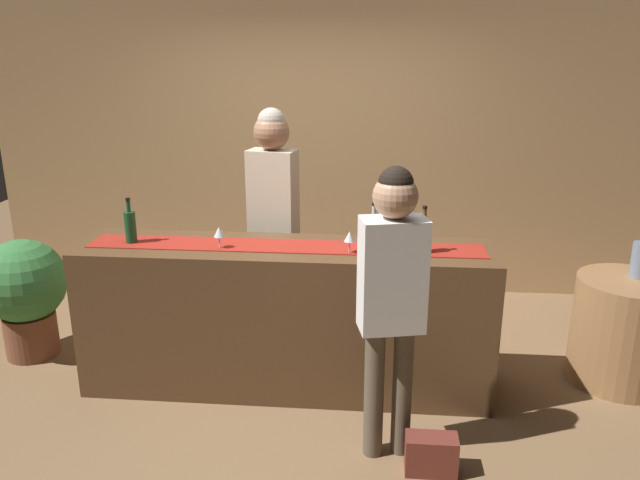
# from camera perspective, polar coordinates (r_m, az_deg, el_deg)

# --- Properties ---
(ground_plane) EXTENTS (10.00, 10.00, 0.00)m
(ground_plane) POSITION_cam_1_polar(r_m,az_deg,el_deg) (4.39, -3.02, -13.04)
(ground_plane) COLOR brown
(back_wall) EXTENTS (6.00, 0.12, 2.90)m
(back_wall) POSITION_cam_1_polar(r_m,az_deg,el_deg) (5.72, -0.55, 9.64)
(back_wall) COLOR tan
(back_wall) RESTS_ON ground
(bar_counter) EXTENTS (2.68, 0.60, 0.99)m
(bar_counter) POSITION_cam_1_polar(r_m,az_deg,el_deg) (4.16, -3.13, -7.13)
(bar_counter) COLOR #543821
(bar_counter) RESTS_ON ground
(counter_runner_cloth) EXTENTS (2.55, 0.28, 0.01)m
(counter_runner_cloth) POSITION_cam_1_polar(r_m,az_deg,el_deg) (3.98, -3.25, -0.56)
(counter_runner_cloth) COLOR maroon
(counter_runner_cloth) RESTS_ON bar_counter
(wine_bottle_amber) EXTENTS (0.07, 0.07, 0.30)m
(wine_bottle_amber) POSITION_cam_1_polar(r_m,az_deg,el_deg) (3.86, 9.50, 0.40)
(wine_bottle_amber) COLOR brown
(wine_bottle_amber) RESTS_ON bar_counter
(wine_bottle_green) EXTENTS (0.07, 0.07, 0.30)m
(wine_bottle_green) POSITION_cam_1_polar(r_m,az_deg,el_deg) (4.19, -17.07, 1.21)
(wine_bottle_green) COLOR #194723
(wine_bottle_green) RESTS_ON bar_counter
(wine_bottle_clear) EXTENTS (0.07, 0.07, 0.30)m
(wine_bottle_clear) POSITION_cam_1_polar(r_m,az_deg,el_deg) (3.91, 4.94, 0.76)
(wine_bottle_clear) COLOR #B2C6C1
(wine_bottle_clear) RESTS_ON bar_counter
(wine_glass_near_customer) EXTENTS (0.07, 0.07, 0.14)m
(wine_glass_near_customer) POSITION_cam_1_polar(r_m,az_deg,el_deg) (3.95, -9.28, 0.68)
(wine_glass_near_customer) COLOR silver
(wine_glass_near_customer) RESTS_ON bar_counter
(wine_glass_mid_counter) EXTENTS (0.07, 0.07, 0.14)m
(wine_glass_mid_counter) POSITION_cam_1_polar(r_m,az_deg,el_deg) (3.81, 2.74, 0.25)
(wine_glass_mid_counter) COLOR silver
(wine_glass_mid_counter) RESTS_ON bar_counter
(bartender) EXTENTS (0.37, 0.26, 1.82)m
(bartender) POSITION_cam_1_polar(r_m,az_deg,el_deg) (4.51, -4.34, 3.52)
(bartender) COLOR #26262B
(bartender) RESTS_ON ground
(customer_sipping) EXTENTS (0.38, 0.27, 1.66)m
(customer_sipping) POSITION_cam_1_polar(r_m,az_deg,el_deg) (3.28, 6.65, -4.23)
(customer_sipping) COLOR brown
(customer_sipping) RESTS_ON ground
(round_side_table) EXTENTS (0.68, 0.68, 0.74)m
(round_side_table) POSITION_cam_1_polar(r_m,az_deg,el_deg) (4.74, 26.15, -7.51)
(round_side_table) COLOR #996B42
(round_side_table) RESTS_ON ground
(potted_plant_tall) EXTENTS (0.61, 0.61, 0.90)m
(potted_plant_tall) POSITION_cam_1_polar(r_m,az_deg,el_deg) (5.03, -25.54, -4.19)
(potted_plant_tall) COLOR brown
(potted_plant_tall) RESTS_ON ground
(handbag) EXTENTS (0.28, 0.14, 0.22)m
(handbag) POSITION_cam_1_polar(r_m,az_deg,el_deg) (3.60, 10.20, -18.85)
(handbag) COLOR brown
(handbag) RESTS_ON ground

